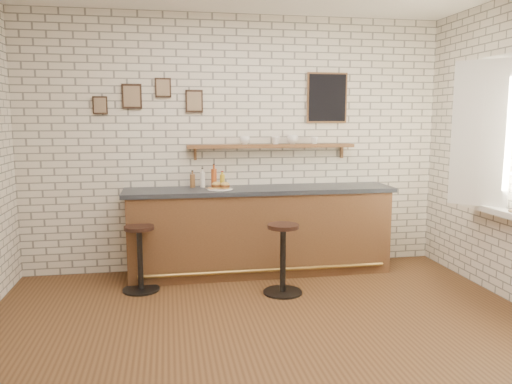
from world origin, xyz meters
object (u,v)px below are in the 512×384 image
bitters_bottle_white (203,179)px  bitters_bottle_amber (214,177)px  shelf_cup_b (276,140)px  condiment_bottle_yellow (222,180)px  bar_stool_left (140,256)px  shelf_cup_c (293,140)px  shelf_cup_d (314,140)px  sandwich_plate (220,189)px  bar_counter (260,230)px  ciabatta_sandwich (221,185)px  bar_stool_right (283,257)px  bitters_bottle_brown (193,180)px  shelf_cup_a (245,140)px

bitters_bottle_white → bitters_bottle_amber: bitters_bottle_amber is taller
shelf_cup_b → condiment_bottle_yellow: bearing=117.5°
bar_stool_left → shelf_cup_c: bearing=18.6°
shelf_cup_d → bar_stool_left: bearing=-178.2°
sandwich_plate → shelf_cup_b: shelf_cup_b is taller
bar_counter → bitters_bottle_amber: 0.82m
ciabatta_sandwich → bar_stool_right: size_ratio=0.30×
bar_stool_left → shelf_cup_d: size_ratio=7.74×
bitters_bottle_brown → shelf_cup_d: size_ratio=2.22×
shelf_cup_a → shelf_cup_b: bearing=-27.6°
ciabatta_sandwich → bitters_bottle_amber: 0.24m
bar_stool_right → shelf_cup_a: size_ratio=5.94×
bar_stool_left → shelf_cup_b: (1.58, 0.60, 1.17)m
bar_counter → bitters_bottle_amber: size_ratio=11.39×
bitters_bottle_brown → bitters_bottle_amber: bearing=0.0°
bitters_bottle_brown → shelf_cup_a: shelf_cup_a is taller
bitters_bottle_brown → shelf_cup_d: 1.54m
ciabatta_sandwich → bitters_bottle_brown: bitters_bottle_brown is taller
bar_stool_right → shelf_cup_c: (0.33, 0.94, 1.16)m
bar_counter → shelf_cup_c: (0.43, 0.20, 1.05)m
bitters_bottle_white → shelf_cup_c: size_ratio=1.64×
bitters_bottle_amber → bar_counter: bearing=-18.2°
bitters_bottle_brown → shelf_cup_b: (0.99, 0.03, 0.45)m
bar_counter → condiment_bottle_yellow: 0.74m
ciabatta_sandwich → bitters_bottle_white: bitters_bottle_white is taller
bar_counter → bitters_bottle_amber: bearing=161.8°
bar_stool_right → shelf_cup_a: bearing=104.8°
bar_counter → bitters_bottle_brown: bitters_bottle_brown is taller
bar_counter → bitters_bottle_brown: size_ratio=15.51×
shelf_cup_d → condiment_bottle_yellow: bearing=167.1°
ciabatta_sandwich → bitters_bottle_amber: bearing=103.9°
shelf_cup_c → shelf_cup_d: bearing=-65.8°
bar_stool_left → shelf_cup_b: size_ratio=7.07×
sandwich_plate → condiment_bottle_yellow: bearing=76.9°
bar_stool_left → sandwich_plate: bearing=21.4°
bitters_bottle_amber → bar_stool_right: bitters_bottle_amber is taller
bar_counter → bitters_bottle_brown: 0.98m
condiment_bottle_yellow → shelf_cup_a: (0.27, 0.03, 0.46)m
sandwich_plate → shelf_cup_b: size_ratio=2.84×
sandwich_plate → shelf_cup_c: 1.08m
bitters_bottle_white → shelf_cup_a: size_ratio=1.82×
ciabatta_sandwich → shelf_cup_a: bearing=38.9°
bitters_bottle_amber → bar_stool_left: size_ratio=0.39×
shelf_cup_a → shelf_cup_d: size_ratio=1.37×
ciabatta_sandwich → shelf_cup_d: shelf_cup_d is taller
bitters_bottle_white → bar_stool_left: 1.16m
bar_stool_left → shelf_cup_a: size_ratio=5.67×
sandwich_plate → ciabatta_sandwich: (0.01, 0.00, 0.04)m
bitters_bottle_white → shelf_cup_d: bearing=1.3°
sandwich_plate → shelf_cup_c: shelf_cup_c is taller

